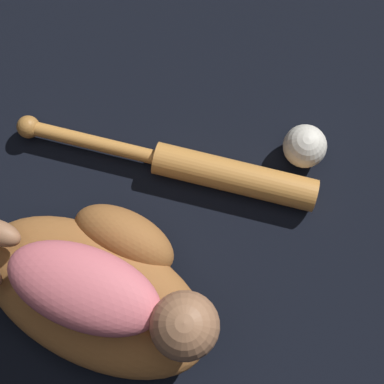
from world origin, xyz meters
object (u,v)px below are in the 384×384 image
object	(u,v)px
baseball_glove	(99,286)
baseball_bat	(203,169)
baseball	(305,146)
baby_figure	(106,296)

from	to	relation	value
baseball_glove	baseball_bat	size ratio (longest dim) A/B	0.76
baseball_bat	baseball	xyz separation A→B (m)	(0.14, 0.10, 0.01)
baseball_glove	baby_figure	distance (m)	0.10
baseball_glove	baseball	bearing A→B (deg)	57.66
baseball_glove	baby_figure	world-z (taller)	baby_figure
baby_figure	baseball_glove	bearing A→B (deg)	154.60
baby_figure	baseball	world-z (taller)	baby_figure
baby_figure	baseball_bat	bearing A→B (deg)	80.81
baby_figure	baseball	size ratio (longest dim) A/B	5.29
baseball_glove	baseball	size ratio (longest dim) A/B	5.35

